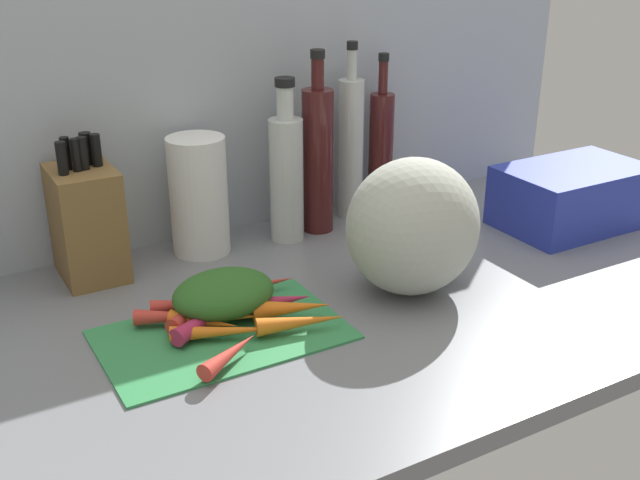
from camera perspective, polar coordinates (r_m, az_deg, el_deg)
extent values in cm
cube|color=slate|center=(125.71, -0.98, -5.58)|extent=(170.00, 80.00, 3.00)
cube|color=#ADB7C1|center=(148.10, -8.44, 11.63)|extent=(170.00, 3.00, 60.00)
cube|color=#338C4C|center=(117.64, -7.24, -6.88)|extent=(36.34, 22.73, 0.80)
cone|color=#B2264C|center=(119.54, -7.81, -5.40)|extent=(16.99, 11.11, 2.85)
cone|color=orange|center=(114.93, -6.83, -6.71)|extent=(16.59, 8.86, 2.40)
cone|color=orange|center=(119.69, -2.06, -5.03)|extent=(12.69, 7.19, 3.26)
cone|color=red|center=(119.79, -10.27, -5.59)|extent=(13.74, 8.65, 2.52)
cone|color=red|center=(127.87, -4.52, -3.35)|extent=(12.69, 3.29, 2.47)
cone|color=orange|center=(116.12, -1.37, -6.08)|extent=(14.08, 6.38, 2.85)
cone|color=#B2264C|center=(122.32, -3.10, -4.45)|extent=(10.88, 4.84, 3.04)
cone|color=red|center=(121.70, -9.21, -4.97)|extent=(12.33, 10.80, 2.75)
cone|color=red|center=(109.24, -6.65, -8.33)|extent=(11.64, 8.28, 2.66)
cone|color=orange|center=(117.63, -8.61, -6.01)|extent=(9.66, 9.35, 2.62)
cone|color=red|center=(122.83, -9.17, -4.75)|extent=(14.10, 7.19, 2.53)
cone|color=orange|center=(118.30, -7.33, -5.72)|extent=(12.99, 8.27, 2.73)
ellipsoid|color=#2D6023|center=(120.73, -7.16, -3.97)|extent=(16.30, 12.54, 6.90)
ellipsoid|color=#B2B7A8|center=(126.78, 6.88, 0.99)|extent=(22.63, 20.56, 22.95)
cube|color=brown|center=(137.64, -16.87, 1.18)|extent=(10.43, 13.70, 19.54)
cylinder|color=black|center=(131.54, -18.60, 5.75)|extent=(1.69, 1.69, 5.50)
cylinder|color=black|center=(134.16, -18.33, 6.11)|extent=(1.55, 1.55, 5.50)
cylinder|color=black|center=(132.76, -17.65, 6.03)|extent=(1.48, 1.48, 5.50)
cylinder|color=black|center=(133.32, -17.18, 6.15)|extent=(1.69, 1.69, 5.50)
cylinder|color=black|center=(135.94, -16.94, 6.50)|extent=(2.04, 2.04, 5.50)
cylinder|color=black|center=(134.56, -16.25, 6.41)|extent=(1.70, 1.70, 5.50)
cylinder|color=white|center=(142.85, -8.98, 3.25)|extent=(10.68, 10.68, 22.05)
cylinder|color=silver|center=(146.83, -2.50, 4.42)|extent=(6.50, 6.50, 23.74)
cylinder|color=silver|center=(142.77, -2.60, 10.10)|extent=(3.23, 3.23, 6.10)
cylinder|color=black|center=(141.95, -2.63, 11.62)|extent=(3.72, 3.72, 1.60)
cylinder|color=#471919|center=(150.46, -0.17, 5.81)|extent=(6.16, 6.16, 28.26)
cylinder|color=#471919|center=(146.31, -0.18, 12.20)|extent=(2.42, 2.42, 5.82)
cylinder|color=black|center=(145.66, -0.18, 13.63)|extent=(2.78, 2.78, 1.60)
cylinder|color=silver|center=(157.95, 2.28, 6.69)|extent=(5.24, 5.24, 28.53)
cylinder|color=silver|center=(154.00, 2.39, 12.84)|extent=(1.91, 1.91, 5.87)
cylinder|color=black|center=(153.38, 2.41, 14.21)|extent=(2.19, 2.19, 1.60)
cylinder|color=#471919|center=(163.09, 4.52, 6.47)|extent=(5.12, 5.12, 24.77)
cylinder|color=#471919|center=(159.34, 4.70, 11.89)|extent=(1.90, 1.90, 6.63)
cylinder|color=black|center=(158.60, 4.75, 13.35)|extent=(2.18, 2.18, 1.60)
cube|color=#2838AD|center=(163.68, 18.19, 3.11)|extent=(29.44, 18.88, 12.21)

